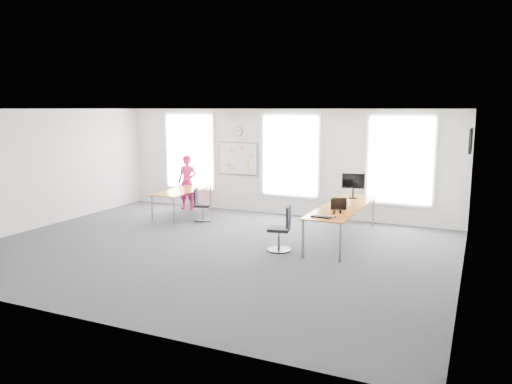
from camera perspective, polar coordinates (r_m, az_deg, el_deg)
The scene contains 24 objects.
floor at distance 10.94m, azimuth -4.97°, elevation -6.47°, with size 10.00×10.00×0.00m, color #2C2C32.
ceiling at distance 10.52m, azimuth -5.20°, elevation 9.44°, with size 10.00×10.00×0.00m, color white.
wall_back at distance 14.22m, azimuth 2.86°, elevation 3.43°, with size 10.00×10.00×0.00m, color white.
wall_front at distance 7.46m, azimuth -20.35°, elevation -2.73°, with size 10.00×10.00×0.00m, color white.
wall_left at distance 13.78m, azimuth -23.54°, elevation 2.45°, with size 10.00×10.00×0.00m, color white.
wall_right at distance 9.28m, azimuth 22.91°, elevation -0.58°, with size 10.00×10.00×0.00m, color white.
window_left at distance 15.52m, azimuth -7.56°, elevation 4.61°, with size 1.60×0.06×2.20m, color white.
window_mid at distance 14.07m, azimuth 3.97°, elevation 4.17°, with size 1.60×0.06×2.20m, color white.
window_right at distance 13.32m, azimuth 16.17°, elevation 3.52°, with size 1.60×0.06×2.20m, color white.
desk_right at distance 11.55m, azimuth 9.87°, elevation -1.82°, with size 0.89×3.36×0.82m.
desk_left at distance 14.16m, azimuth -8.39°, elevation -0.01°, with size 0.82×2.06×0.75m.
chair_right at distance 10.65m, azimuth 2.96°, elevation -4.49°, with size 0.53×0.53×0.98m.
chair_left at distance 13.58m, azimuth -6.34°, elevation -1.67°, with size 0.51×0.51×0.88m.
person at distance 15.10m, azimuth -7.86°, elevation 1.11°, with size 0.60×0.39×1.64m, color #C41660.
whiteboard at distance 14.73m, azimuth -2.08°, elevation 3.84°, with size 1.20×0.03×0.90m, color white.
wall_clock at distance 14.68m, azimuth -2.10°, elevation 6.95°, with size 0.30×0.30×0.04m, color gray.
tv at distance 12.18m, azimuth 23.35°, elevation 5.42°, with size 0.06×0.90×0.55m, color black.
keyboard at distance 10.24m, azimuth 7.48°, elevation -2.85°, with size 0.44×0.15×0.02m, color black.
mouse at distance 10.27m, azimuth 9.05°, elevation -2.81°, with size 0.06×0.10×0.04m, color black.
lens_cap at distance 10.60m, azimuth 8.86°, elevation -2.50°, with size 0.07×0.07×0.01m, color black.
headphones at distance 10.68m, azimuth 9.29°, elevation -2.18°, with size 0.17×0.09×0.10m.
laptop_sleeve at distance 11.04m, azimuth 9.43°, elevation -1.37°, with size 0.33×0.24×0.26m.
paper_stack at distance 11.59m, azimuth 9.73°, elevation -1.21°, with size 0.36×0.27×0.12m, color #F2E4C1.
monitor at distance 12.49m, azimuth 11.05°, elevation 0.97°, with size 0.55×0.23×0.62m.
Camera 1 is at (5.18, -9.16, 3.01)m, focal length 35.00 mm.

